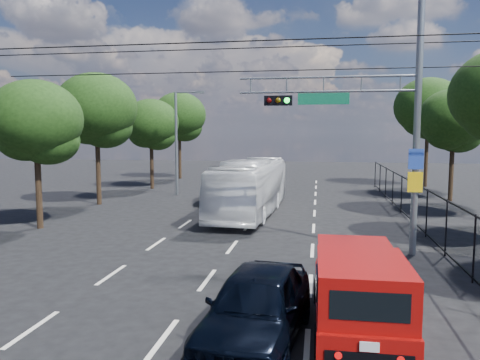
% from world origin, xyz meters
% --- Properties ---
extents(ground, '(120.00, 120.00, 0.00)m').
position_xyz_m(ground, '(0.00, 0.00, 0.00)').
color(ground, black).
rests_on(ground, ground).
extents(lane_markings, '(6.12, 38.00, 0.01)m').
position_xyz_m(lane_markings, '(-0.00, 14.00, 0.01)').
color(lane_markings, beige).
rests_on(lane_markings, ground).
extents(signal_mast, '(6.43, 0.39, 9.50)m').
position_xyz_m(signal_mast, '(5.28, 7.99, 5.24)').
color(signal_mast, slate).
rests_on(signal_mast, ground).
extents(streetlight_left, '(2.09, 0.22, 7.08)m').
position_xyz_m(streetlight_left, '(-6.33, 22.00, 3.94)').
color(streetlight_left, slate).
rests_on(streetlight_left, ground).
extents(utility_wires, '(22.00, 5.04, 0.74)m').
position_xyz_m(utility_wires, '(0.00, 8.83, 7.23)').
color(utility_wires, black).
rests_on(utility_wires, ground).
extents(fence_right, '(0.06, 34.03, 2.00)m').
position_xyz_m(fence_right, '(7.60, 12.17, 1.03)').
color(fence_right, black).
rests_on(fence_right, ground).
extents(tree_right_d, '(4.32, 4.32, 7.02)m').
position_xyz_m(tree_right_d, '(11.42, 22.02, 4.85)').
color(tree_right_d, black).
rests_on(tree_right_d, ground).
extents(tree_right_e, '(5.28, 5.28, 8.58)m').
position_xyz_m(tree_right_e, '(11.62, 30.02, 5.94)').
color(tree_right_e, black).
rests_on(tree_right_e, ground).
extents(tree_left_b, '(4.08, 4.08, 6.63)m').
position_xyz_m(tree_left_b, '(-9.18, 10.02, 4.58)').
color(tree_left_b, black).
rests_on(tree_left_b, ground).
extents(tree_left_c, '(4.80, 4.80, 7.80)m').
position_xyz_m(tree_left_c, '(-9.78, 17.02, 5.40)').
color(tree_left_c, black).
rests_on(tree_left_c, ground).
extents(tree_left_d, '(4.20, 4.20, 6.83)m').
position_xyz_m(tree_left_d, '(-9.38, 25.02, 4.72)').
color(tree_left_d, black).
rests_on(tree_left_d, ground).
extents(tree_left_e, '(4.92, 4.92, 7.99)m').
position_xyz_m(tree_left_e, '(-9.58, 33.02, 5.53)').
color(tree_left_e, black).
rests_on(tree_left_e, ground).
extents(red_pickup, '(1.88, 4.94, 1.82)m').
position_xyz_m(red_pickup, '(4.05, 1.10, 0.97)').
color(red_pickup, black).
rests_on(red_pickup, ground).
extents(navy_hatchback, '(2.32, 4.74, 1.56)m').
position_xyz_m(navy_hatchback, '(1.97, 0.17, 0.78)').
color(navy_hatchback, black).
rests_on(navy_hatchback, ground).
extents(white_bus, '(2.96, 10.50, 2.89)m').
position_xyz_m(white_bus, '(-0.35, 15.20, 1.45)').
color(white_bus, white).
rests_on(white_bus, ground).
extents(white_van, '(1.90, 4.38, 1.40)m').
position_xyz_m(white_van, '(-3.00, 18.90, 0.70)').
color(white_van, silver).
rests_on(white_van, ground).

